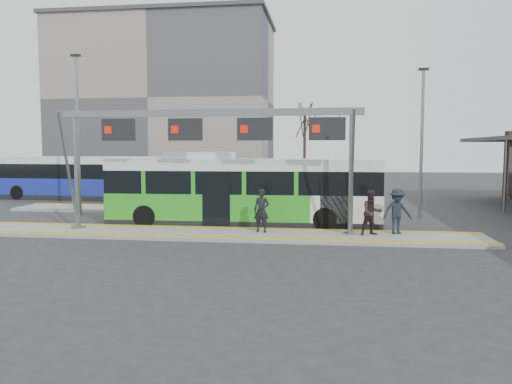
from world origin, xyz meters
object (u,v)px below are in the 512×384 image
(gantry, at_px, (211,134))
(passenger_c, at_px, (397,211))
(passenger_a, at_px, (262,211))
(passenger_b, at_px, (372,213))
(hero_bus, at_px, (243,192))

(gantry, bearing_deg, passenger_c, 2.47)
(gantry, bearing_deg, passenger_a, 0.38)
(passenger_b, bearing_deg, gantry, 160.00)
(passenger_a, bearing_deg, passenger_b, 8.66)
(gantry, bearing_deg, passenger_b, -0.46)
(gantry, height_order, passenger_b, gantry)
(gantry, distance_m, passenger_c, 8.41)
(passenger_b, relative_size, passenger_c, 0.97)
(hero_bus, xyz_separation_m, passenger_a, (1.25, -2.67, -0.54))
(hero_bus, distance_m, passenger_c, 7.29)
(hero_bus, distance_m, passenger_a, 3.00)
(passenger_a, height_order, passenger_c, passenger_c)
(passenger_a, bearing_deg, passenger_c, 12.79)
(passenger_a, relative_size, passenger_c, 0.97)
(hero_bus, height_order, passenger_b, hero_bus)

